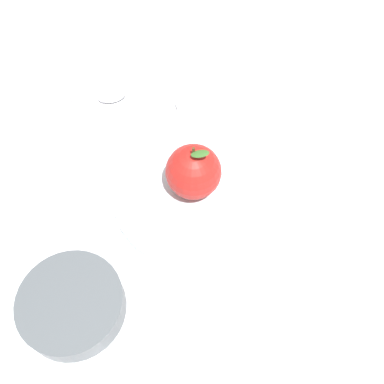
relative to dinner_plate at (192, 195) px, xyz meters
name	(u,v)px	position (x,y,z in m)	size (l,w,h in m)	color
ground_plane	(182,190)	(-0.02, 0.00, -0.01)	(2.40, 2.40, 0.00)	silver
dinner_plate	(192,195)	(0.00, 0.00, 0.00)	(0.23, 0.23, 0.02)	silver
apple	(193,172)	(0.00, 0.01, 0.05)	(0.08, 0.08, 0.09)	#B21E19
side_bowl	(74,306)	(-0.02, -0.21, 0.01)	(0.13, 0.13, 0.04)	#4C5156
cup	(50,111)	(-0.25, -0.02, 0.03)	(0.07, 0.07, 0.07)	silver
knife	(173,108)	(-0.13, 0.12, -0.01)	(0.14, 0.17, 0.01)	silver
spoon	(124,93)	(-0.21, 0.09, -0.01)	(0.13, 0.15, 0.01)	silver
linen_napkin	(248,306)	(0.15, -0.08, -0.01)	(0.11, 0.19, 0.00)	silver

